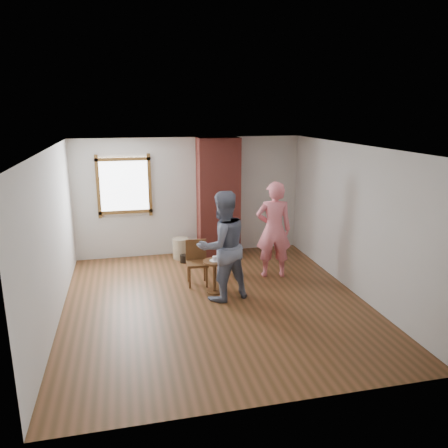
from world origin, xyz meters
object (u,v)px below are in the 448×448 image
Objects in this scene: man at (222,246)px; dining_chair_right at (230,252)px; dining_chair_left at (197,260)px; person_pink at (274,230)px; side_table at (215,271)px; stoneware_crock at (181,248)px.

dining_chair_right is at bearing -127.24° from man.
dining_chair_left is 0.74m from dining_chair_right.
person_pink is at bearing 5.16° from dining_chair_left.
side_table is 0.61m from man.
stoneware_crock is at bearing -30.85° from person_pink.
side_table is at bearing -89.37° from man.
stoneware_crock is 1.50m from dining_chair_right.
man is at bearing -104.41° from dining_chair_right.
person_pink reaches higher than dining_chair_left.
man is at bearing -79.27° from stoneware_crock.
dining_chair_left is (0.11, -1.50, 0.24)m from stoneware_crock.
dining_chair_right is 1.18m from man.
person_pink reaches higher than stoneware_crock.
stoneware_crock is 2.03m from side_table.
dining_chair_left is 0.44× the size of person_pink.
dining_chair_left is 0.56m from side_table.
dining_chair_right is 0.45× the size of man.
side_table is (0.23, -0.50, -0.06)m from dining_chair_left.
man reaches higher than side_table.
dining_chair_right is at bearing 58.86° from side_table.
side_table is at bearing -80.22° from stoneware_crock.
man is at bearing 45.11° from person_pink.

